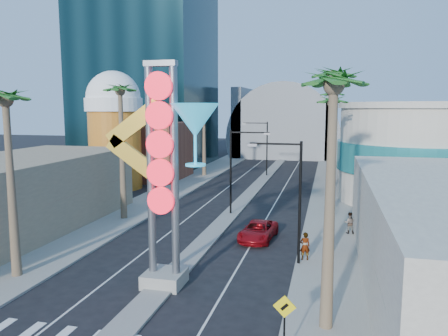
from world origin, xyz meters
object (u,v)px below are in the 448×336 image
neon_sign (176,159)px  pedestrian_b (349,223)px  pedestrian_a (305,246)px  red_pickup (258,231)px

neon_sign → pedestrian_b: (9.81, 12.76, -6.31)m
neon_sign → pedestrian_a: bearing=40.6°
pedestrian_a → neon_sign: bearing=24.2°
neon_sign → pedestrian_a: neon_sign is taller
neon_sign → red_pickup: bearing=73.2°
neon_sign → pedestrian_b: 17.28m
neon_sign → pedestrian_b: neon_sign is taller
red_pickup → pedestrian_a: pedestrian_a is taller
neon_sign → red_pickup: size_ratio=2.52×
neon_sign → red_pickup: (2.98, 9.85, -6.61)m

